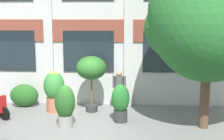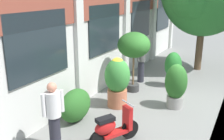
{
  "view_description": "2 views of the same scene",
  "coord_description": "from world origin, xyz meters",
  "px_view_note": "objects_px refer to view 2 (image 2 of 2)",
  "views": [
    {
      "loc": [
        1.89,
        -9.93,
        3.66
      ],
      "look_at": [
        1.05,
        1.81,
        1.65
      ],
      "focal_mm": 50.0,
      "sensor_mm": 36.0,
      "label": 1
    },
    {
      "loc": [
        -8.06,
        -1.9,
        3.59
      ],
      "look_at": [
        -1.47,
        1.69,
        1.28
      ],
      "focal_mm": 42.0,
      "sensor_mm": 36.0,
      "label": 2
    }
  ],
  "objects_px": {
    "potted_plant_terracotta_small": "(134,47)",
    "potted_plant_glazed_jar": "(173,68)",
    "potted_plant_fluted_column": "(176,85)",
    "topiary_hedge": "(75,105)",
    "scooter_near_curb": "(113,128)",
    "potted_plant_ribbed_drum": "(117,80)",
    "resident_watching_tracks": "(54,115)",
    "resident_by_doorway": "(141,61)"
  },
  "relations": [
    {
      "from": "scooter_near_curb",
      "to": "resident_watching_tracks",
      "type": "relative_size",
      "value": 0.76
    },
    {
      "from": "potted_plant_glazed_jar",
      "to": "potted_plant_ribbed_drum",
      "type": "xyz_separation_m",
      "value": [
        -2.63,
        1.02,
        0.17
      ]
    },
    {
      "from": "resident_watching_tracks",
      "to": "topiary_hedge",
      "type": "distance_m",
      "value": 1.51
    },
    {
      "from": "potted_plant_fluted_column",
      "to": "resident_watching_tracks",
      "type": "relative_size",
      "value": 0.86
    },
    {
      "from": "resident_watching_tracks",
      "to": "resident_by_doorway",
      "type": "bearing_deg",
      "value": 117.26
    },
    {
      "from": "potted_plant_glazed_jar",
      "to": "scooter_near_curb",
      "type": "bearing_deg",
      "value": 178.59
    },
    {
      "from": "resident_by_doorway",
      "to": "topiary_hedge",
      "type": "bearing_deg",
      "value": -83.69
    },
    {
      "from": "potted_plant_fluted_column",
      "to": "potted_plant_ribbed_drum",
      "type": "relative_size",
      "value": 0.89
    },
    {
      "from": "potted_plant_glazed_jar",
      "to": "resident_watching_tracks",
      "type": "relative_size",
      "value": 0.81
    },
    {
      "from": "potted_plant_fluted_column",
      "to": "scooter_near_curb",
      "type": "relative_size",
      "value": 1.13
    },
    {
      "from": "potted_plant_terracotta_small",
      "to": "scooter_near_curb",
      "type": "relative_size",
      "value": 1.73
    },
    {
      "from": "scooter_near_curb",
      "to": "potted_plant_glazed_jar",
      "type": "bearing_deg",
      "value": 26.63
    },
    {
      "from": "resident_watching_tracks",
      "to": "scooter_near_curb",
      "type": "bearing_deg",
      "value": 63.46
    },
    {
      "from": "potted_plant_fluted_column",
      "to": "topiary_hedge",
      "type": "relative_size",
      "value": 1.22
    },
    {
      "from": "resident_watching_tracks",
      "to": "topiary_hedge",
      "type": "xyz_separation_m",
      "value": [
        1.38,
        0.43,
        -0.43
      ]
    },
    {
      "from": "potted_plant_fluted_column",
      "to": "resident_by_doorway",
      "type": "relative_size",
      "value": 0.88
    },
    {
      "from": "potted_plant_fluted_column",
      "to": "topiary_hedge",
      "type": "height_order",
      "value": "potted_plant_fluted_column"
    },
    {
      "from": "potted_plant_terracotta_small",
      "to": "resident_watching_tracks",
      "type": "distance_m",
      "value": 4.32
    },
    {
      "from": "potted_plant_fluted_column",
      "to": "topiary_hedge",
      "type": "bearing_deg",
      "value": 134.68
    },
    {
      "from": "potted_plant_terracotta_small",
      "to": "potted_plant_ribbed_drum",
      "type": "bearing_deg",
      "value": -176.06
    },
    {
      "from": "scooter_near_curb",
      "to": "resident_watching_tracks",
      "type": "xyz_separation_m",
      "value": [
        -0.81,
        1.08,
        0.45
      ]
    },
    {
      "from": "potted_plant_glazed_jar",
      "to": "resident_by_doorway",
      "type": "xyz_separation_m",
      "value": [
        -0.11,
        1.26,
        0.15
      ]
    },
    {
      "from": "potted_plant_ribbed_drum",
      "to": "resident_by_doorway",
      "type": "distance_m",
      "value": 2.53
    },
    {
      "from": "potted_plant_fluted_column",
      "to": "potted_plant_ribbed_drum",
      "type": "height_order",
      "value": "potted_plant_ribbed_drum"
    },
    {
      "from": "potted_plant_ribbed_drum",
      "to": "resident_watching_tracks",
      "type": "xyz_separation_m",
      "value": [
        -2.8,
        0.17,
        -0.01
      ]
    },
    {
      "from": "potted_plant_terracotta_small",
      "to": "potted_plant_glazed_jar",
      "type": "bearing_deg",
      "value": -43.67
    },
    {
      "from": "scooter_near_curb",
      "to": "resident_by_doorway",
      "type": "relative_size",
      "value": 0.78
    },
    {
      "from": "potted_plant_terracotta_small",
      "to": "topiary_hedge",
      "type": "xyz_separation_m",
      "value": [
        -2.87,
        0.49,
        -1.19
      ]
    },
    {
      "from": "potted_plant_glazed_jar",
      "to": "potted_plant_terracotta_small",
      "type": "distance_m",
      "value": 1.88
    },
    {
      "from": "scooter_near_curb",
      "to": "potted_plant_ribbed_drum",
      "type": "bearing_deg",
      "value": 52.65
    },
    {
      "from": "potted_plant_ribbed_drum",
      "to": "resident_watching_tracks",
      "type": "height_order",
      "value": "resident_watching_tracks"
    },
    {
      "from": "resident_watching_tracks",
      "to": "topiary_hedge",
      "type": "height_order",
      "value": "resident_watching_tracks"
    },
    {
      "from": "scooter_near_curb",
      "to": "topiary_hedge",
      "type": "height_order",
      "value": "scooter_near_curb"
    },
    {
      "from": "potted_plant_fluted_column",
      "to": "scooter_near_curb",
      "type": "bearing_deg",
      "value": 165.24
    },
    {
      "from": "potted_plant_ribbed_drum",
      "to": "resident_by_doorway",
      "type": "height_order",
      "value": "resident_by_doorway"
    },
    {
      "from": "potted_plant_glazed_jar",
      "to": "potted_plant_ribbed_drum",
      "type": "bearing_deg",
      "value": 158.7
    },
    {
      "from": "resident_watching_tracks",
      "to": "potted_plant_glazed_jar",
      "type": "bearing_deg",
      "value": 104.1
    },
    {
      "from": "potted_plant_glazed_jar",
      "to": "potted_plant_fluted_column",
      "type": "bearing_deg",
      "value": -161.36
    },
    {
      "from": "potted_plant_glazed_jar",
      "to": "potted_plant_fluted_column",
      "type": "distance_m",
      "value": 1.94
    },
    {
      "from": "potted_plant_glazed_jar",
      "to": "topiary_hedge",
      "type": "height_order",
      "value": "potted_plant_glazed_jar"
    },
    {
      "from": "resident_by_doorway",
      "to": "resident_watching_tracks",
      "type": "height_order",
      "value": "resident_watching_tracks"
    },
    {
      "from": "potted_plant_terracotta_small",
      "to": "potted_plant_ribbed_drum",
      "type": "height_order",
      "value": "potted_plant_terracotta_small"
    }
  ]
}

